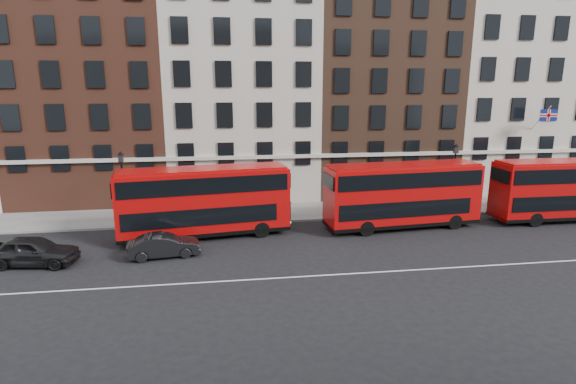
{
  "coord_description": "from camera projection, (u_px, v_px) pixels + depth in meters",
  "views": [
    {
      "loc": [
        -1.74,
        -23.88,
        9.83
      ],
      "look_at": [
        2.4,
        5.0,
        3.0
      ],
      "focal_mm": 28.0,
      "sensor_mm": 36.0,
      "label": 1
    }
  ],
  "objects": [
    {
      "name": "bus_d",
      "position": [
        566.0,
        189.0,
        33.4
      ],
      "size": [
        10.95,
        2.68,
        4.59
      ],
      "rotation": [
        0.0,
        0.0,
        -0.0
      ],
      "color": "#B40909",
      "rests_on": "ground"
    },
    {
      "name": "building_terrace",
      "position": [
        238.0,
        82.0,
        40.35
      ],
      "size": [
        64.0,
        11.95,
        22.0
      ],
      "color": "beige",
      "rests_on": "ground"
    },
    {
      "name": "bus_b",
      "position": [
        204.0,
        200.0,
        29.71
      ],
      "size": [
        11.43,
        4.15,
        4.7
      ],
      "rotation": [
        0.0,
        0.0,
        0.13
      ],
      "color": "#B40909",
      "rests_on": "ground"
    },
    {
      "name": "traffic_light",
      "position": [
        563.0,
        180.0,
        36.4
      ],
      "size": [
        0.25,
        0.45,
        3.27
      ],
      "color": "black",
      "rests_on": "pavement"
    },
    {
      "name": "road_centre_line",
      "position": [
        262.0,
        279.0,
        23.57
      ],
      "size": [
        70.0,
        0.12,
        0.01
      ],
      "primitive_type": "cube",
      "color": "white",
      "rests_on": "ground"
    },
    {
      "name": "car_rear",
      "position": [
        33.0,
        251.0,
        25.27
      ],
      "size": [
        5.11,
        2.61,
        1.67
      ],
      "primitive_type": "imported",
      "rotation": [
        0.0,
        0.0,
        1.44
      ],
      "color": "black",
      "rests_on": "ground"
    },
    {
      "name": "car_front",
      "position": [
        164.0,
        246.0,
        26.53
      ],
      "size": [
        4.37,
        2.04,
        1.39
      ],
      "primitive_type": "imported",
      "rotation": [
        0.0,
        0.0,
        1.71
      ],
      "color": "black",
      "rests_on": "ground"
    },
    {
      "name": "iron_railings",
      "position": [
        247.0,
        199.0,
        37.59
      ],
      "size": [
        6.6,
        0.06,
        1.0
      ],
      "primitive_type": null,
      "color": "black",
      "rests_on": "pavement"
    },
    {
      "name": "kerb",
      "position": [
        250.0,
        222.0,
        33.19
      ],
      "size": [
        80.0,
        0.3,
        0.16
      ],
      "primitive_type": "cube",
      "color": "gray",
      "rests_on": "ground"
    },
    {
      "name": "ground",
      "position": [
        259.0,
        265.0,
        25.49
      ],
      "size": [
        120.0,
        120.0,
        0.0
      ],
      "primitive_type": "plane",
      "color": "black",
      "rests_on": "ground"
    },
    {
      "name": "bus_c",
      "position": [
        402.0,
        194.0,
        31.63
      ],
      "size": [
        11.22,
        3.61,
        4.63
      ],
      "rotation": [
        0.0,
        0.0,
        0.09
      ],
      "color": "#B40909",
      "rests_on": "ground"
    },
    {
      "name": "lamp_post_left",
      "position": [
        123.0,
        185.0,
        31.78
      ],
      "size": [
        0.44,
        0.44,
        5.33
      ],
      "color": "black",
      "rests_on": "pavement"
    },
    {
      "name": "lamp_post_right",
      "position": [
        454.0,
        174.0,
        35.94
      ],
      "size": [
        0.44,
        0.44,
        5.33
      ],
      "color": "black",
      "rests_on": "pavement"
    },
    {
      "name": "pavement",
      "position": [
        248.0,
        213.0,
        35.6
      ],
      "size": [
        80.0,
        5.0,
        0.15
      ],
      "primitive_type": "cube",
      "color": "gray",
      "rests_on": "ground"
    }
  ]
}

